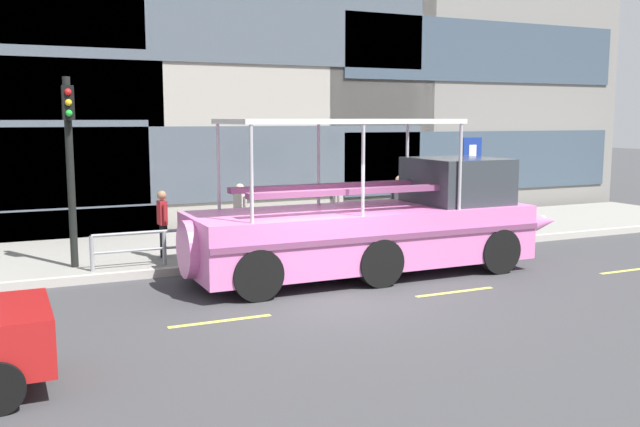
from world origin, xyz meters
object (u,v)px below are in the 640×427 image
Objects in this scene: traffic_light_pole at (70,153)px; pedestrian_near_bow at (399,199)px; duck_tour_boat at (384,224)px; pedestrian_near_stern at (162,218)px; parking_sign at (471,169)px; pedestrian_mid_right at (240,209)px; pedestrian_mid_left at (338,207)px.

traffic_light_pole reaches higher than pedestrian_near_bow.
traffic_light_pole is 9.00m from pedestrian_near_bow.
duck_tour_boat is 5.96× the size of pedestrian_near_stern.
parking_sign is 6.51m from pedestrian_mid_right.
pedestrian_mid_right is (-4.73, -0.12, -0.02)m from pedestrian_near_bow.
traffic_light_pole is at bearing 157.63° from duck_tour_boat.
pedestrian_near_bow is 6.88m from pedestrian_near_stern.
parking_sign is 1.69× the size of pedestrian_mid_right.
pedestrian_mid_right reaches higher than pedestrian_near_stern.
duck_tour_boat reaches higher than pedestrian_near_bow.
traffic_light_pole reaches higher than pedestrian_mid_left.
parking_sign is at bearing 30.88° from duck_tour_boat.
pedestrian_near_bow is 1.02× the size of pedestrian_mid_left.
traffic_light_pole is at bearing -178.93° from pedestrian_mid_left.
traffic_light_pole is 4.45m from pedestrian_mid_right.
duck_tour_boat is 5.87× the size of pedestrian_mid_right.
pedestrian_mid_right is (-2.19, 3.47, 0.06)m from duck_tour_boat.
pedestrian_near_stern is (-4.48, 0.11, -0.01)m from pedestrian_mid_left.
traffic_light_pole is 1.52× the size of parking_sign.
pedestrian_mid_left is 2.50m from pedestrian_mid_right.
parking_sign is 0.29× the size of duck_tour_boat.
parking_sign is (10.46, -0.07, -0.65)m from traffic_light_pole.
pedestrian_mid_right is (4.08, 0.90, -1.52)m from traffic_light_pole.
pedestrian_mid_left is 4.49m from pedestrian_near_stern.
pedestrian_near_bow is at bearing 1.46° from pedestrian_mid_right.
parking_sign is 1.69× the size of pedestrian_mid_left.
pedestrian_mid_left is (0.19, 2.70, 0.05)m from duck_tour_boat.
traffic_light_pole is 2.57× the size of pedestrian_mid_left.
pedestrian_near_stern is (1.98, 0.23, -1.54)m from traffic_light_pole.
pedestrian_mid_left is at bearing 177.22° from parking_sign.
traffic_light_pole is 6.96m from duck_tour_boat.
duck_tour_boat is at bearing -149.12° from parking_sign.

